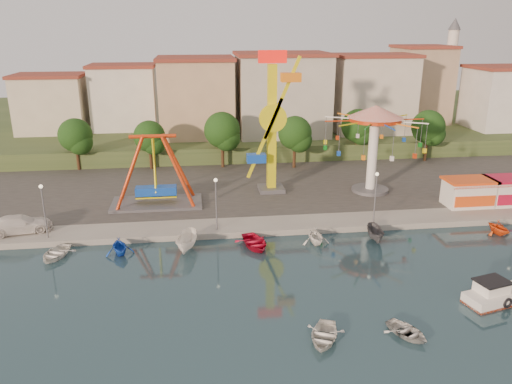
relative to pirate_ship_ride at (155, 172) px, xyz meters
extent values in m
plane|color=#122933|center=(14.32, -21.12, -4.39)|extent=(200.00, 200.00, 0.00)
cube|color=#9E998E|center=(14.32, 40.88, -4.09)|extent=(200.00, 100.00, 0.60)
cube|color=#4C4944|center=(14.32, 8.88, -3.79)|extent=(90.00, 28.00, 0.01)
cube|color=#384C26|center=(14.32, 45.88, -2.89)|extent=(200.00, 60.00, 3.00)
cube|color=#59595E|center=(0.00, 0.00, -3.64)|extent=(10.00, 5.00, 0.30)
cube|color=blue|center=(0.00, 0.00, -2.19)|extent=(4.50, 1.40, 1.00)
cylinder|color=red|center=(0.00, 0.00, 4.01)|extent=(5.00, 0.40, 0.40)
cube|color=#59595E|center=(13.49, 3.29, -3.54)|extent=(3.00, 3.00, 0.50)
cube|color=yellow|center=(13.49, 3.29, 3.71)|extent=(1.00, 1.00, 15.00)
cube|color=#FB160D|center=(13.49, 3.29, 12.01)|extent=(3.20, 0.50, 1.40)
cylinder|color=yellow|center=(13.49, 2.49, 5.21)|extent=(3.20, 0.50, 3.20)
cube|color=yellow|center=(14.47, 2.29, 7.51)|extent=(4.23, 0.35, 9.34)
cube|color=orange|center=(15.44, 2.29, 9.81)|extent=(2.20, 1.20, 1.00)
cylinder|color=#59595E|center=(25.34, 1.55, -3.59)|extent=(4.40, 4.40, 0.40)
cylinder|color=white|center=(25.34, 1.55, 0.71)|extent=(1.10, 1.10, 9.00)
cylinder|color=red|center=(25.34, 1.55, 5.01)|extent=(6.00, 6.00, 0.50)
cone|color=red|center=(25.34, 1.55, 5.91)|extent=(6.40, 6.40, 1.40)
cube|color=white|center=(34.38, -4.62, -2.39)|extent=(5.00, 3.00, 2.80)
cube|color=#DE4813|center=(34.38, -4.62, -0.84)|extent=(5.40, 3.40, 0.25)
cube|color=red|center=(34.38, -6.32, -1.19)|extent=(5.00, 0.77, 0.43)
cube|color=white|center=(39.34, -4.62, -2.39)|extent=(5.00, 3.00, 2.80)
cube|color=#B00E2C|center=(39.34, -4.62, -0.84)|extent=(5.40, 3.40, 0.25)
cylinder|color=#59595E|center=(-9.68, -8.12, -1.29)|extent=(0.14, 0.14, 5.00)
cylinder|color=#59595E|center=(6.32, -8.12, -1.29)|extent=(0.14, 0.14, 5.00)
cylinder|color=#59595E|center=(22.32, -8.12, -1.29)|extent=(0.14, 0.14, 5.00)
cylinder|color=#382314|center=(-11.68, 15.86, -2.00)|extent=(0.44, 0.44, 3.60)
sphere|color=black|center=(-11.68, 15.86, 1.10)|extent=(4.60, 4.60, 4.60)
cylinder|color=#382314|center=(-1.68, 15.12, -2.09)|extent=(0.44, 0.44, 3.40)
sphere|color=black|center=(-1.68, 15.12, 0.83)|extent=(4.35, 4.35, 4.35)
cylinder|color=#382314|center=(8.32, 14.69, -1.83)|extent=(0.44, 0.44, 3.92)
sphere|color=black|center=(8.32, 14.69, 1.54)|extent=(5.02, 5.02, 5.02)
cylinder|color=#382314|center=(18.32, 13.24, -1.96)|extent=(0.44, 0.44, 3.66)
sphere|color=black|center=(18.32, 13.24, 1.18)|extent=(4.68, 4.68, 4.68)
cylinder|color=#382314|center=(28.32, 16.24, -1.89)|extent=(0.44, 0.44, 3.80)
sphere|color=black|center=(28.32, 16.24, 1.37)|extent=(4.86, 4.86, 4.86)
cylinder|color=#382314|center=(38.32, 14.42, -1.91)|extent=(0.44, 0.44, 3.77)
sphere|color=black|center=(38.32, 14.42, 1.33)|extent=(4.83, 4.83, 4.83)
cube|color=beige|center=(-19.05, 24.95, 4.54)|extent=(9.26, 9.53, 11.87)
cube|color=silver|center=(-7.01, 30.27, 2.92)|extent=(12.33, 9.01, 8.63)
cube|color=tan|center=(6.13, 30.84, 4.22)|extent=(11.95, 9.28, 11.23)
cube|color=beige|center=(19.92, 27.68, 3.20)|extent=(12.59, 10.50, 9.20)
cube|color=beige|center=(33.39, 31.08, 3.22)|extent=(10.75, 9.23, 9.24)
cube|color=tan|center=(46.69, 29.21, 4.21)|extent=(12.77, 10.96, 11.21)
cube|color=silver|center=(58.47, 27.65, 4.78)|extent=(8.23, 8.98, 12.36)
cylinder|color=silver|center=(50.32, 32.88, 6.61)|extent=(1.80, 1.80, 16.00)
cylinder|color=#59595E|center=(50.32, 32.88, 11.61)|extent=(2.80, 2.80, 0.30)
cone|color=#59595E|center=(50.32, 32.88, 15.61)|extent=(2.20, 2.20, 2.00)
cube|color=white|center=(26.67, -23.26, -4.07)|extent=(5.73, 3.30, 0.97)
cube|color=red|center=(26.67, -23.26, -4.31)|extent=(5.73, 3.30, 0.17)
cube|color=white|center=(26.02, -23.16, -3.26)|extent=(2.49, 2.10, 0.97)
cube|color=black|center=(26.02, -23.16, -2.72)|extent=(2.75, 2.36, 0.13)
torus|color=black|center=(26.67, -24.34, -3.91)|extent=(0.85, 0.41, 0.82)
imported|color=silver|center=(18.05, -26.61, -4.07)|extent=(3.44, 3.79, 0.64)
imported|color=white|center=(12.38, -26.43, -4.02)|extent=(3.74, 4.29, 0.74)
imported|color=silver|center=(-12.68, -6.44, -2.94)|extent=(6.28, 3.72, 1.71)
imported|color=white|center=(-8.29, -11.32, -4.01)|extent=(3.62, 4.34, 0.77)
imported|color=blue|center=(-2.66, -11.32, -3.62)|extent=(3.30, 3.56, 1.55)
imported|color=white|center=(3.42, -11.32, -3.58)|extent=(2.47, 4.48, 1.64)
imported|color=red|center=(9.67, -11.32, -3.96)|extent=(3.95, 4.83, 0.88)
imported|color=white|center=(15.50, -11.32, -3.61)|extent=(2.85, 3.21, 1.56)
imported|color=#525256|center=(21.39, -11.32, -3.70)|extent=(1.80, 3.73, 1.39)
imported|color=#F85316|center=(34.06, -11.32, -3.67)|extent=(2.89, 3.18, 1.44)
camera|label=1|loc=(4.48, -53.68, 15.29)|focal=35.00mm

